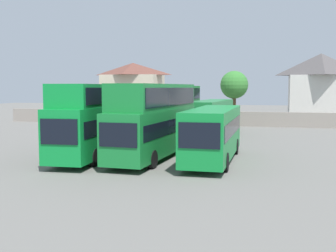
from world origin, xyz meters
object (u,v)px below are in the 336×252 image
object	(u,v)px
bus_4	(176,107)
tree_left_of_lot	(234,85)
bus_5	(211,115)
bus_1	(98,116)
bus_2	(155,116)
house_terrace_left	(133,90)
house_terrace_centre	(320,87)
bus_3	(213,131)

from	to	relation	value
bus_4	tree_left_of_lot	size ratio (longest dim) A/B	1.72
tree_left_of_lot	bus_5	bearing A→B (deg)	-94.86
bus_1	bus_5	size ratio (longest dim) A/B	1.13
bus_2	house_terrace_left	world-z (taller)	house_terrace_left
bus_5	bus_4	bearing A→B (deg)	-94.57
bus_1	tree_left_of_lot	xyz separation A→B (m)	(6.80, 27.80, 2.21)
bus_4	house_terrace_centre	distance (m)	25.19
house_terrace_centre	tree_left_of_lot	distance (m)	13.29
bus_4	bus_5	bearing A→B (deg)	83.18
bus_4	bus_2	bearing A→B (deg)	9.96
bus_1	tree_left_of_lot	bearing A→B (deg)	163.27
bus_3	bus_2	bearing A→B (deg)	-96.56
tree_left_of_lot	bus_1	bearing A→B (deg)	-103.75
bus_1	bus_3	distance (m)	8.12
bus_2	bus_3	size ratio (longest dim) A/B	1.13
bus_1	bus_2	world-z (taller)	bus_2
bus_2	bus_4	bearing A→B (deg)	-168.76
bus_2	tree_left_of_lot	size ratio (longest dim) A/B	1.74
bus_2	bus_5	size ratio (longest dim) A/B	1.12
bus_3	bus_4	bearing A→B (deg)	-158.81
tree_left_of_lot	house_terrace_centre	bearing A→B (deg)	32.55
bus_4	tree_left_of_lot	bearing A→B (deg)	160.80
bus_5	house_terrace_centre	xyz separation A→B (m)	(12.29, 19.94, 2.84)
bus_1	bus_5	distance (m)	16.08
bus_3	tree_left_of_lot	bearing A→B (deg)	-177.30
bus_2	tree_left_of_lot	distance (m)	27.72
bus_2	tree_left_of_lot	bearing A→B (deg)	177.88
bus_5	tree_left_of_lot	world-z (taller)	tree_left_of_lot
bus_2	tree_left_of_lot	world-z (taller)	tree_left_of_lot
bus_3	bus_5	bearing A→B (deg)	-171.06
bus_2	house_terrace_left	distance (m)	37.39
bus_3	bus_4	world-z (taller)	bus_4
bus_1	bus_3	xyz separation A→B (m)	(8.08, -0.17, -0.85)
house_terrace_centre	house_terrace_left	bearing A→B (deg)	179.56
bus_3	tree_left_of_lot	world-z (taller)	tree_left_of_lot
bus_2	bus_5	distance (m)	14.83
house_terrace_left	tree_left_of_lot	xyz separation A→B (m)	(16.23, -7.36, 0.68)
bus_4	bus_5	world-z (taller)	bus_4
bus_2	bus_1	bearing A→B (deg)	-82.04
bus_1	house_terrace_left	distance (m)	36.43
bus_1	bus_3	world-z (taller)	bus_1
bus_4	tree_left_of_lot	distance (m)	13.29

